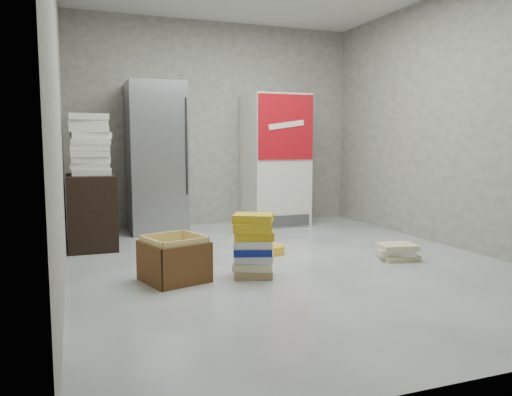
{
  "coord_description": "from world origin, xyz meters",
  "views": [
    {
      "loc": [
        -1.91,
        -4.3,
        1.15
      ],
      "look_at": [
        -0.07,
        0.7,
        0.55
      ],
      "focal_mm": 35.0,
      "sensor_mm": 36.0,
      "label": 1
    }
  ],
  "objects_px": {
    "coke_cooler": "(275,160)",
    "wood_shelf": "(92,211)",
    "phonebook_stack_main": "(253,246)",
    "cardboard_box": "(174,262)",
    "steel_fridge": "(156,158)"
  },
  "relations": [
    {
      "from": "coke_cooler",
      "to": "wood_shelf",
      "type": "relative_size",
      "value": 2.25
    },
    {
      "from": "phonebook_stack_main",
      "to": "cardboard_box",
      "type": "relative_size",
      "value": 0.94
    },
    {
      "from": "coke_cooler",
      "to": "phonebook_stack_main",
      "type": "relative_size",
      "value": 3.29
    },
    {
      "from": "phonebook_stack_main",
      "to": "coke_cooler",
      "type": "bearing_deg",
      "value": 86.39
    },
    {
      "from": "phonebook_stack_main",
      "to": "cardboard_box",
      "type": "distance_m",
      "value": 0.68
    },
    {
      "from": "coke_cooler",
      "to": "wood_shelf",
      "type": "xyz_separation_m",
      "value": [
        -2.48,
        -0.72,
        -0.5
      ]
    },
    {
      "from": "coke_cooler",
      "to": "phonebook_stack_main",
      "type": "bearing_deg",
      "value": -116.35
    },
    {
      "from": "steel_fridge",
      "to": "coke_cooler",
      "type": "height_order",
      "value": "steel_fridge"
    },
    {
      "from": "wood_shelf",
      "to": "phonebook_stack_main",
      "type": "distance_m",
      "value": 2.17
    },
    {
      "from": "steel_fridge",
      "to": "phonebook_stack_main",
      "type": "bearing_deg",
      "value": -80.63
    },
    {
      "from": "steel_fridge",
      "to": "cardboard_box",
      "type": "bearing_deg",
      "value": -95.84
    },
    {
      "from": "steel_fridge",
      "to": "wood_shelf",
      "type": "relative_size",
      "value": 2.37
    },
    {
      "from": "phonebook_stack_main",
      "to": "steel_fridge",
      "type": "bearing_deg",
      "value": 122.11
    },
    {
      "from": "coke_cooler",
      "to": "phonebook_stack_main",
      "type": "height_order",
      "value": "coke_cooler"
    },
    {
      "from": "coke_cooler",
      "to": "cardboard_box",
      "type": "bearing_deg",
      "value": -128.51
    }
  ]
}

